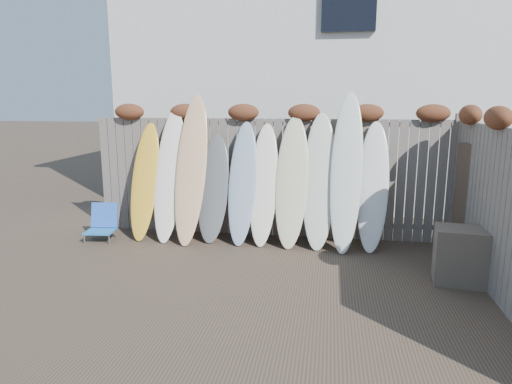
# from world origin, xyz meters

# --- Properties ---
(ground) EXTENTS (80.00, 80.00, 0.00)m
(ground) POSITION_xyz_m (0.00, 0.00, 0.00)
(ground) COLOR #493A2D
(back_fence) EXTENTS (6.05, 0.28, 2.24)m
(back_fence) POSITION_xyz_m (0.06, 2.39, 1.18)
(back_fence) COLOR slate
(back_fence) RESTS_ON ground
(right_fence) EXTENTS (0.28, 4.40, 2.24)m
(right_fence) POSITION_xyz_m (2.99, 0.25, 1.14)
(right_fence) COLOR slate
(right_fence) RESTS_ON ground
(house) EXTENTS (8.50, 5.50, 6.33)m
(house) POSITION_xyz_m (0.50, 6.50, 3.20)
(house) COLOR silver
(house) RESTS_ON ground
(beach_chair) EXTENTS (0.50, 0.52, 0.60)m
(beach_chair) POSITION_xyz_m (-2.69, 1.71, 0.28)
(beach_chair) COLOR #2674C2
(beach_chair) RESTS_ON ground
(wooden_crate) EXTENTS (0.68, 0.59, 0.71)m
(wooden_crate) POSITION_xyz_m (2.72, 0.72, 0.36)
(wooden_crate) COLOR brown
(wooden_crate) RESTS_ON ground
(lattice_panel) EXTENTS (0.39, 1.09, 1.69)m
(lattice_panel) POSITION_xyz_m (3.08, 1.38, 0.85)
(lattice_panel) COLOR brown
(lattice_panel) RESTS_ON ground
(surfboard_0) EXTENTS (0.54, 0.73, 1.93)m
(surfboard_0) POSITION_xyz_m (-2.01, 1.96, 0.97)
(surfboard_0) COLOR yellow
(surfboard_0) RESTS_ON ground
(surfboard_1) EXTENTS (0.55, 0.80, 2.16)m
(surfboard_1) POSITION_xyz_m (-1.58, 1.96, 1.08)
(surfboard_1) COLOR white
(surfboard_1) RESTS_ON ground
(surfboard_2) EXTENTS (0.58, 0.88, 2.40)m
(surfboard_2) POSITION_xyz_m (-1.18, 1.90, 1.20)
(surfboard_2) COLOR #F2B46D
(surfboard_2) RESTS_ON ground
(surfboard_3) EXTENTS (0.55, 0.66, 1.75)m
(surfboard_3) POSITION_xyz_m (-0.85, 2.00, 0.88)
(surfboard_3) COLOR #555A5E
(surfboard_3) RESTS_ON ground
(surfboard_4) EXTENTS (0.50, 0.72, 1.96)m
(surfboard_4) POSITION_xyz_m (-0.35, 1.98, 0.98)
(surfboard_4) COLOR #8EA6C0
(surfboard_4) RESTS_ON ground
(surfboard_5) EXTENTS (0.48, 0.71, 1.93)m
(surfboard_5) POSITION_xyz_m (-0.00, 1.99, 0.97)
(surfboard_5) COLOR white
(surfboard_5) RESTS_ON ground
(surfboard_6) EXTENTS (0.56, 0.76, 2.06)m
(surfboard_6) POSITION_xyz_m (0.45, 1.96, 1.03)
(surfboard_6) COLOR beige
(surfboard_6) RESTS_ON ground
(surfboard_7) EXTENTS (0.54, 0.76, 2.11)m
(surfboard_7) POSITION_xyz_m (0.89, 1.97, 1.06)
(surfboard_7) COLOR silver
(surfboard_7) RESTS_ON ground
(surfboard_8) EXTENTS (0.56, 0.89, 2.44)m
(surfboard_8) POSITION_xyz_m (1.30, 1.92, 1.22)
(surfboard_8) COLOR silver
(surfboard_8) RESTS_ON ground
(surfboard_9) EXTENTS (0.54, 0.75, 1.99)m
(surfboard_9) POSITION_xyz_m (1.71, 1.97, 0.99)
(surfboard_9) COLOR white
(surfboard_9) RESTS_ON ground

